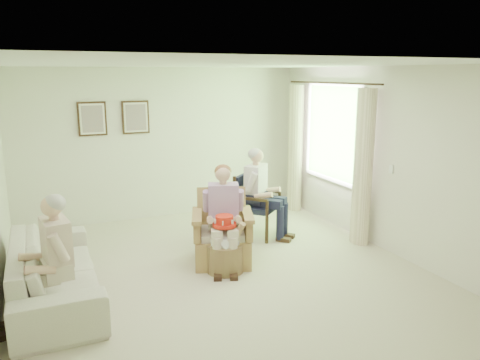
{
  "coord_description": "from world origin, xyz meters",
  "views": [
    {
      "loc": [
        -1.99,
        -5.19,
        2.5
      ],
      "look_at": [
        0.54,
        0.61,
        1.05
      ],
      "focal_mm": 35.0,
      "sensor_mm": 36.0,
      "label": 1
    }
  ],
  "objects": [
    {
      "name": "window",
      "position": [
        2.46,
        1.2,
        1.58
      ],
      "size": [
        0.13,
        2.5,
        1.63
      ],
      "color": "#2D6B23",
      "rests_on": "right_wall"
    },
    {
      "name": "hatbox",
      "position": [
        0.09,
        0.05,
        0.27
      ],
      "size": [
        0.52,
        0.52,
        0.7
      ],
      "color": "tan",
      "rests_on": "ground"
    },
    {
      "name": "ceiling",
      "position": [
        0.0,
        0.0,
        2.6
      ],
      "size": [
        5.0,
        5.5,
        0.02
      ],
      "primitive_type": "cube",
      "color": "white",
      "rests_on": "back_wall"
    },
    {
      "name": "curtain_right",
      "position": [
        2.33,
        2.18,
        1.15
      ],
      "size": [
        0.34,
        0.34,
        2.3
      ],
      "primitive_type": "cylinder",
      "color": "beige",
      "rests_on": "ground"
    },
    {
      "name": "front_wall",
      "position": [
        0.0,
        -2.75,
        1.3
      ],
      "size": [
        5.0,
        0.04,
        2.6
      ],
      "primitive_type": "cube",
      "color": "silver",
      "rests_on": "ground"
    },
    {
      "name": "curtain_left",
      "position": [
        2.33,
        0.22,
        1.15
      ],
      "size": [
        0.34,
        0.34,
        2.3
      ],
      "primitive_type": "cylinder",
      "color": "beige",
      "rests_on": "ground"
    },
    {
      "name": "red_hat",
      "position": [
        0.08,
        0.05,
        0.67
      ],
      "size": [
        0.3,
        0.3,
        0.14
      ],
      "color": "red",
      "rests_on": "person_wicker"
    },
    {
      "name": "person_sofa",
      "position": [
        -1.95,
        -0.44,
        0.75
      ],
      "size": [
        0.42,
        0.62,
        1.31
      ],
      "rotation": [
        0.0,
        0.0,
        -1.42
      ],
      "color": "beige",
      "rests_on": "ground"
    },
    {
      "name": "right_wall",
      "position": [
        2.5,
        0.0,
        1.3
      ],
      "size": [
        0.04,
        5.5,
        2.6
      ],
      "primitive_type": "cube",
      "color": "silver",
      "rests_on": "ground"
    },
    {
      "name": "framed_print_left",
      "position": [
        -1.15,
        2.71,
        1.78
      ],
      "size": [
        0.45,
        0.05,
        0.55
      ],
      "color": "#382114",
      "rests_on": "back_wall"
    },
    {
      "name": "wicker_armchair",
      "position": [
        0.17,
        0.37,
        0.31
      ],
      "size": [
        0.76,
        0.75,
        0.97
      ],
      "rotation": [
        0.0,
        0.0,
        -0.33
      ],
      "color": "#A6874E",
      "rests_on": "ground"
    },
    {
      "name": "person_wicker",
      "position": [
        0.17,
        0.24,
        0.76
      ],
      "size": [
        0.4,
        0.62,
        1.32
      ],
      "rotation": [
        0.0,
        0.0,
        -0.33
      ],
      "color": "beige",
      "rests_on": "ground"
    },
    {
      "name": "sofa",
      "position": [
        -1.95,
        0.12,
        0.33
      ],
      "size": [
        2.28,
        0.89,
        0.67
      ],
      "primitive_type": "imported",
      "rotation": [
        0.0,
        0.0,
        1.57
      ],
      "color": "beige",
      "rests_on": "ground"
    },
    {
      "name": "wood_armchair",
      "position": [
        1.07,
        1.22,
        0.52
      ],
      "size": [
        0.62,
        0.58,
        0.96
      ],
      "rotation": [
        0.0,
        0.0,
        0.75
      ],
      "color": "black",
      "rests_on": "ground"
    },
    {
      "name": "back_wall",
      "position": [
        0.0,
        2.75,
        1.3
      ],
      "size": [
        5.0,
        0.04,
        2.6
      ],
      "primitive_type": "cube",
      "color": "silver",
      "rests_on": "ground"
    },
    {
      "name": "framed_print_right",
      "position": [
        -0.45,
        2.71,
        1.78
      ],
      "size": [
        0.45,
        0.05,
        0.55
      ],
      "color": "#382114",
      "rests_on": "back_wall"
    },
    {
      "name": "person_dark",
      "position": [
        1.07,
        1.06,
        0.8
      ],
      "size": [
        0.4,
        0.63,
        1.36
      ],
      "rotation": [
        0.0,
        0.0,
        0.75
      ],
      "color": "#181834",
      "rests_on": "ground"
    },
    {
      "name": "floor",
      "position": [
        0.0,
        0.0,
        0.0
      ],
      "size": [
        5.5,
        5.5,
        0.0
      ],
      "primitive_type": "plane",
      "color": "beige",
      "rests_on": "ground"
    }
  ]
}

